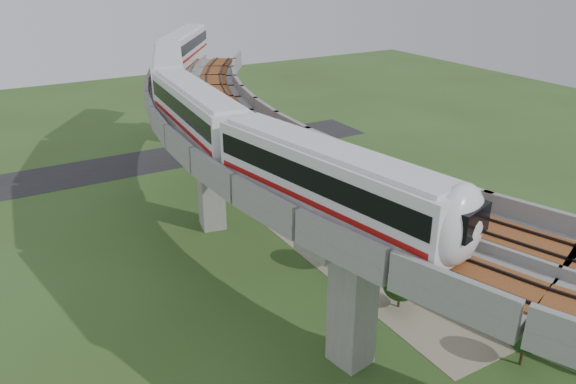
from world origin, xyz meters
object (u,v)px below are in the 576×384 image
Objects in this scene: car_red at (414,238)px; car_dark at (337,219)px; car_white at (471,299)px; metro_train at (207,88)px.

car_dark is at bearing 165.80° from car_red.
car_white is 15.23m from car_dark.
car_red reaches higher than car_dark.
car_white is 9.12m from car_red.
metro_train is 21.35m from car_red.
car_red is at bearing 32.22° from car_white.
car_red is (2.71, 8.70, -0.01)m from car_white.
car_white is 1.09× the size of car_dark.
car_white reaches higher than car_red.
metro_train is at bearing -176.30° from car_red.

